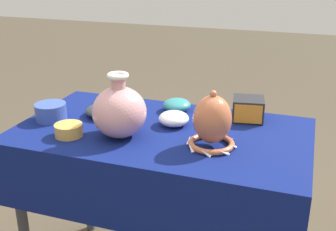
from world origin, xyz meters
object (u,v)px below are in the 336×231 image
(pot_squat_cobalt, at_px, (51,112))
(bowl_shallow_teal, at_px, (177,105))
(bowl_shallow_porcelain, at_px, (174,119))
(vase_dome_bell, at_px, (212,123))
(vase_tall_bulbous, at_px, (119,111))
(mosaic_tile_box, at_px, (248,109))
(pot_squat_ochre, at_px, (69,130))
(bowl_shallow_charcoal, at_px, (105,110))

(pot_squat_cobalt, bearing_deg, bowl_shallow_teal, 30.16)
(bowl_shallow_porcelain, bearing_deg, pot_squat_cobalt, -167.74)
(vase_dome_bell, relative_size, bowl_shallow_teal, 1.78)
(vase_tall_bulbous, distance_m, bowl_shallow_porcelain, 0.25)
(mosaic_tile_box, relative_size, bowl_shallow_porcelain, 1.18)
(vase_dome_bell, relative_size, bowl_shallow_porcelain, 1.77)
(pot_squat_ochre, bearing_deg, pot_squat_cobalt, 142.54)
(mosaic_tile_box, height_order, pot_squat_ochre, mosaic_tile_box)
(mosaic_tile_box, distance_m, bowl_shallow_teal, 0.32)
(vase_tall_bulbous, relative_size, mosaic_tile_box, 1.72)
(vase_tall_bulbous, bearing_deg, vase_dome_bell, 3.96)
(bowl_shallow_porcelain, bearing_deg, vase_tall_bulbous, -133.16)
(mosaic_tile_box, xyz_separation_m, bowl_shallow_charcoal, (-0.60, -0.16, -0.02))
(vase_tall_bulbous, distance_m, bowl_shallow_teal, 0.36)
(vase_tall_bulbous, distance_m, pot_squat_cobalt, 0.36)
(vase_dome_bell, distance_m, bowl_shallow_porcelain, 0.25)
(pot_squat_ochre, bearing_deg, vase_dome_bell, 9.09)
(mosaic_tile_box, xyz_separation_m, pot_squat_cobalt, (-0.79, -0.27, -0.01))
(vase_dome_bell, height_order, bowl_shallow_porcelain, vase_dome_bell)
(vase_dome_bell, height_order, mosaic_tile_box, vase_dome_bell)
(vase_dome_bell, bearing_deg, vase_tall_bulbous, -176.04)
(pot_squat_cobalt, height_order, bowl_shallow_porcelain, pot_squat_cobalt)
(bowl_shallow_teal, bearing_deg, bowl_shallow_porcelain, -76.39)
(vase_tall_bulbous, bearing_deg, bowl_shallow_charcoal, 131.51)
(pot_squat_cobalt, height_order, bowl_shallow_charcoal, pot_squat_cobalt)
(bowl_shallow_charcoal, bearing_deg, pot_squat_cobalt, -148.16)
(pot_squat_ochre, relative_size, bowl_shallow_charcoal, 0.65)
(bowl_shallow_porcelain, distance_m, bowl_shallow_teal, 0.17)
(pot_squat_ochre, bearing_deg, bowl_shallow_charcoal, 82.68)
(bowl_shallow_teal, bearing_deg, vase_tall_bulbous, -109.94)
(mosaic_tile_box, relative_size, bowl_shallow_teal, 1.18)
(vase_dome_bell, distance_m, pot_squat_ochre, 0.56)
(bowl_shallow_charcoal, distance_m, bowl_shallow_porcelain, 0.32)
(pot_squat_ochre, xyz_separation_m, bowl_shallow_porcelain, (0.35, 0.23, 0.01))
(bowl_shallow_charcoal, height_order, bowl_shallow_porcelain, bowl_shallow_porcelain)
(vase_tall_bulbous, xyz_separation_m, mosaic_tile_box, (0.44, 0.33, -0.06))
(vase_dome_bell, xyz_separation_m, bowl_shallow_teal, (-0.23, 0.31, -0.06))
(mosaic_tile_box, height_order, bowl_shallow_teal, mosaic_tile_box)
(pot_squat_cobalt, xyz_separation_m, bowl_shallow_charcoal, (0.19, 0.12, -0.01))
(pot_squat_cobalt, relative_size, bowl_shallow_teal, 1.06)
(vase_tall_bulbous, height_order, bowl_shallow_porcelain, vase_tall_bulbous)
(vase_tall_bulbous, height_order, mosaic_tile_box, vase_tall_bulbous)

